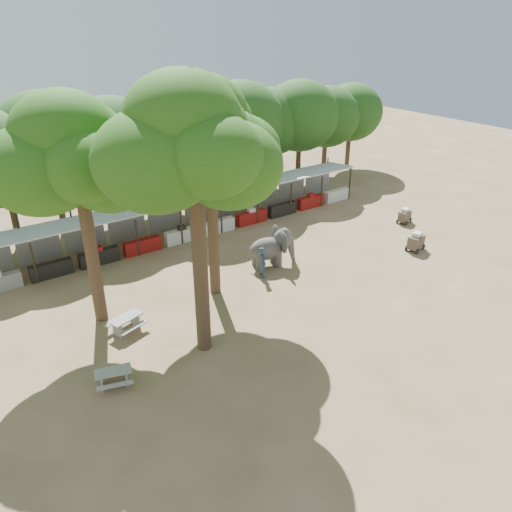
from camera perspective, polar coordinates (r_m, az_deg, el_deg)
ground at (r=24.91m, az=8.64°, el=-7.70°), size 100.00×100.00×0.00m
vendor_stalls at (r=34.40m, az=-7.19°, el=4.50°), size 28.00×2.99×2.80m
yard_tree_left at (r=23.13m, az=-20.34°, el=10.66°), size 7.10×6.90×11.02m
yard_tree_center at (r=19.39m, az=-7.78°, el=12.36°), size 7.10×6.90×12.04m
yard_tree_back at (r=24.36m, az=-5.89°, el=13.67°), size 7.10×6.90×11.36m
backdrop_trees at (r=37.58m, az=-11.46°, el=12.98°), size 46.46×5.95×8.33m
elephant at (r=29.69m, az=1.89°, el=1.00°), size 3.07×2.25×2.28m
handler at (r=28.42m, az=0.72°, el=-0.69°), size 0.58×0.74×1.84m
picnic_table_near at (r=21.59m, az=-15.97°, el=-13.01°), size 1.76×1.66×0.73m
picnic_table_far at (r=24.66m, az=-14.62°, el=-7.30°), size 1.92×1.82×0.78m
cart_front at (r=33.36m, az=17.82°, el=1.61°), size 1.40×1.07×1.22m
cart_back at (r=37.61m, az=16.63°, el=4.45°), size 1.26×0.99×1.08m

